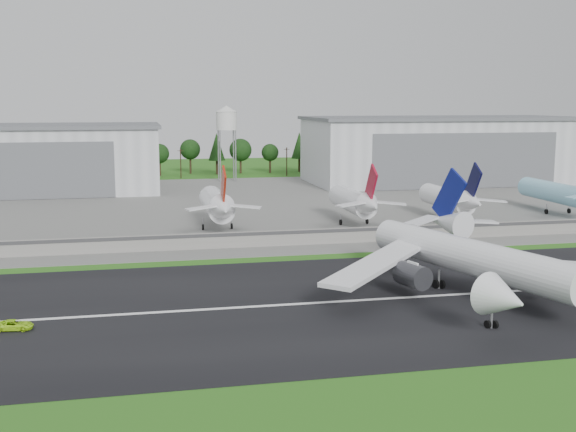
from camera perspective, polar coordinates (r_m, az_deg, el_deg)
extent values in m
plane|color=#256217|center=(107.64, 10.77, -7.82)|extent=(600.00, 600.00, 0.00)
cube|color=black|center=(116.52, 8.85, -6.43)|extent=(320.00, 60.00, 0.10)
cube|color=white|center=(116.50, 8.85, -6.41)|extent=(220.00, 1.00, 0.02)
cube|color=slate|center=(220.72, -1.37, 1.00)|extent=(320.00, 150.00, 0.10)
cube|color=gray|center=(157.88, 3.04, -1.62)|extent=(240.00, 0.50, 3.50)
cube|color=#38383A|center=(157.37, 3.08, -1.19)|extent=(240.00, 0.12, 0.70)
cube|color=silver|center=(263.44, -20.71, 4.12)|extent=(95.00, 42.00, 22.00)
cube|color=#595B60|center=(262.81, -20.85, 6.64)|extent=(97.00, 44.00, 1.20)
cube|color=#595B60|center=(242.76, -21.41, 3.29)|extent=(66.50, 0.30, 18.04)
cube|color=silver|center=(284.96, 11.92, 5.04)|extent=(100.00, 45.00, 24.00)
cube|color=#595B60|center=(284.40, 12.00, 7.57)|extent=(102.00, 47.00, 1.20)
cube|color=#595B60|center=(264.62, 13.90, 4.26)|extent=(70.00, 0.30, 19.68)
cylinder|color=#99999E|center=(279.43, -5.38, 4.71)|extent=(0.50, 0.50, 20.00)
cylinder|color=#99999E|center=(286.13, -4.32, 4.82)|extent=(0.50, 0.50, 20.00)
cylinder|color=silver|center=(282.09, -4.88, 7.50)|extent=(8.00, 8.00, 7.00)
cone|color=silver|center=(282.01, -4.89, 8.45)|extent=(8.40, 8.40, 2.40)
cylinder|color=white|center=(119.74, 14.22, -3.16)|extent=(18.15, 43.82, 5.80)
cone|color=white|center=(95.88, 16.71, -6.29)|extent=(7.27, 7.41, 5.80)
cone|color=white|center=(145.25, 12.51, -0.50)|extent=(7.85, 10.20, 5.51)
cube|color=navy|center=(143.99, 12.61, 1.55)|extent=(3.21, 9.28, 11.13)
cube|color=white|center=(121.47, 21.37, -3.72)|extent=(28.52, 10.91, 2.65)
cylinder|color=#333338|center=(118.93, 18.99, -4.65)|extent=(5.21, 6.36, 3.80)
cube|color=white|center=(145.48, 14.49, -0.40)|extent=(9.08, 3.42, 0.98)
cube|color=white|center=(116.33, 7.06, -3.70)|extent=(23.78, 23.57, 2.65)
cylinder|color=#333338|center=(115.63, 9.81, -4.66)|extent=(5.21, 6.36, 3.80)
cube|color=white|center=(144.07, 10.57, -0.35)|extent=(9.23, 7.75, 0.98)
cube|color=#99999E|center=(116.93, 14.46, -5.73)|extent=(18.16, 31.61, 3.20)
cylinder|color=black|center=(123.16, 11.82, -5.29)|extent=(0.81, 1.55, 1.50)
imported|color=#AAE51A|center=(106.14, -20.81, -8.05)|extent=(5.29, 2.93, 1.40)
cylinder|color=white|center=(177.55, -5.70, 0.96)|extent=(6.22, 24.00, 6.22)
cone|color=white|center=(162.17, -5.09, 0.56)|extent=(5.91, 7.00, 5.91)
cube|color=maroon|center=(162.03, -5.13, 2.27)|extent=(0.45, 8.59, 10.02)
cylinder|color=#99999E|center=(175.94, -6.74, -0.65)|extent=(0.32, 0.32, 3.00)
cylinder|color=#99999E|center=(176.71, -4.48, -0.57)|extent=(0.32, 0.32, 3.00)
cylinder|color=black|center=(176.06, -6.73, -0.87)|extent=(0.40, 1.40, 1.40)
cylinder|color=white|center=(184.64, 5.07, 1.20)|extent=(5.72, 24.00, 5.72)
cone|color=white|center=(169.90, 6.61, 0.84)|extent=(5.43, 7.00, 5.43)
cube|color=maroon|center=(169.76, 6.58, 2.46)|extent=(0.45, 8.59, 10.02)
cylinder|color=#99999E|center=(182.39, 4.18, -0.27)|extent=(0.32, 0.32, 3.00)
cylinder|color=#99999E|center=(184.46, 6.27, -0.19)|extent=(0.32, 0.32, 3.00)
cylinder|color=black|center=(182.51, 4.18, -0.48)|extent=(0.40, 1.40, 1.40)
cylinder|color=white|center=(193.82, 12.39, 1.36)|extent=(5.48, 24.00, 5.48)
cone|color=white|center=(179.83, 14.43, 1.02)|extent=(5.20, 7.00, 5.20)
cube|color=black|center=(179.69, 14.42, 2.56)|extent=(0.45, 8.59, 10.02)
cylinder|color=#99999E|center=(191.19, 11.64, 0.00)|extent=(0.32, 0.32, 3.00)
cylinder|color=#99999E|center=(194.10, 13.53, 0.07)|extent=(0.32, 0.32, 3.00)
cylinder|color=black|center=(191.30, 11.63, -0.21)|extent=(0.40, 1.40, 1.40)
cylinder|color=#87CEEA|center=(214.74, 20.32, 1.76)|extent=(5.65, 30.00, 5.65)
cylinder|color=#99999E|center=(211.76, 19.75, 0.52)|extent=(0.32, 0.32, 3.00)
cylinder|color=#99999E|center=(215.53, 21.33, 0.57)|extent=(0.32, 0.32, 3.00)
cylinder|color=black|center=(211.86, 19.74, 0.33)|extent=(0.40, 1.40, 1.40)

